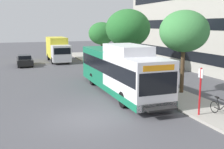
# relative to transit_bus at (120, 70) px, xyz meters

# --- Properties ---
(ground_plane) EXTENTS (120.00, 120.00, 0.00)m
(ground_plane) POSITION_rel_transit_bus_xyz_m (-3.87, 3.12, -1.70)
(ground_plane) COLOR #4C4C51
(sidewalk_curb) EXTENTS (3.00, 56.00, 0.14)m
(sidewalk_curb) POSITION_rel_transit_bus_xyz_m (3.13, 1.12, -1.63)
(sidewalk_curb) COLOR #A8A399
(sidewalk_curb) RESTS_ON ground
(transit_bus) EXTENTS (2.58, 12.25, 3.65)m
(transit_bus) POSITION_rel_transit_bus_xyz_m (0.00, 0.00, 0.00)
(transit_bus) COLOR white
(transit_bus) RESTS_ON ground
(bus_stop_sign_pole) EXTENTS (0.10, 0.36, 2.60)m
(bus_stop_sign_pole) POSITION_rel_transit_bus_xyz_m (2.08, -6.57, -0.05)
(bus_stop_sign_pole) COLOR red
(bus_stop_sign_pole) RESTS_ON sidewalk_curb
(bicycle_parked) EXTENTS (0.52, 1.76, 1.02)m
(bicycle_parked) POSITION_rel_transit_bus_xyz_m (3.10, -7.13, -1.14)
(bicycle_parked) COLOR black
(bicycle_parked) RESTS_ON sidewalk_curb
(street_tree_near_stop) EXTENTS (3.45, 3.45, 5.88)m
(street_tree_near_stop) POSITION_rel_transit_bus_xyz_m (4.09, -1.92, 2.83)
(street_tree_near_stop) COLOR #4C3823
(street_tree_near_stop) RESTS_ON sidewalk_curb
(street_tree_mid_block) EXTENTS (4.58, 4.58, 6.43)m
(street_tree_mid_block) POSITION_rel_transit_bus_xyz_m (4.01, 7.85, 2.91)
(street_tree_mid_block) COLOR #4C3823
(street_tree_mid_block) RESTS_ON sidewalk_curb
(street_tree_far_block) EXTENTS (3.41, 3.41, 5.17)m
(street_tree_far_block) POSITION_rel_transit_bus_xyz_m (3.75, 15.84, 2.14)
(street_tree_far_block) COLOR #4C3823
(street_tree_far_block) RESTS_ON sidewalk_curb
(parked_car_far_lane) EXTENTS (1.80, 4.50, 1.33)m
(parked_car_far_lane) POSITION_rel_transit_bus_xyz_m (-5.95, 16.69, -1.04)
(parked_car_far_lane) COLOR black
(parked_car_far_lane) RESTS_ON ground
(box_truck_background) EXTENTS (2.32, 7.01, 3.25)m
(box_truck_background) POSITION_rel_transit_bus_xyz_m (-1.48, 19.15, 0.04)
(box_truck_background) COLOR silver
(box_truck_background) RESTS_ON ground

